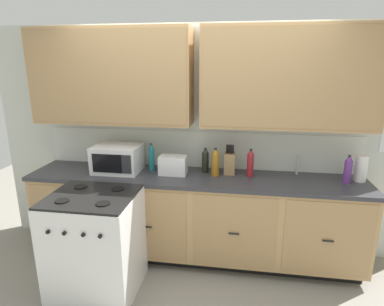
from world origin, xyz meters
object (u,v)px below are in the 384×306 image
object	(u,v)px
toaster	(173,165)
bottle_violet	(348,169)
bottle_amber	(215,162)
paper_towel_roll	(361,168)
microwave	(117,159)
bottle_teal	(152,157)
knife_block	(230,163)
stove_range	(96,243)
bottle_red	(250,163)
bottle_dark	(205,160)

from	to	relation	value
toaster	bottle_violet	distance (m)	1.70
bottle_amber	toaster	bearing A→B (deg)	-178.35
toaster	paper_towel_roll	distance (m)	1.84
bottle_violet	microwave	bearing A→B (deg)	-179.82
paper_towel_roll	bottle_teal	size ratio (longest dim) A/B	0.88
microwave	paper_towel_roll	size ratio (longest dim) A/B	1.85
knife_block	bottle_amber	distance (m)	0.17
toaster	stove_range	bearing A→B (deg)	-131.94
stove_range	bottle_red	bearing A→B (deg)	27.25
toaster	microwave	bearing A→B (deg)	-179.67
bottle_violet	bottle_dark	distance (m)	1.38
knife_block	bottle_dark	world-z (taller)	knife_block
microwave	paper_towel_roll	distance (m)	2.44
stove_range	bottle_teal	size ratio (longest dim) A/B	3.20
stove_range	paper_towel_roll	xyz separation A→B (m)	(2.43, 0.73, 0.60)
bottle_teal	knife_block	bearing A→B (deg)	1.53
bottle_teal	bottle_amber	size ratio (longest dim) A/B	1.02
stove_range	microwave	distance (m)	0.89
bottle_red	bottle_dark	bearing A→B (deg)	172.25
microwave	knife_block	bearing A→B (deg)	5.21
stove_range	bottle_dark	xyz separation A→B (m)	(0.91, 0.77, 0.60)
bottle_violet	bottle_amber	xyz separation A→B (m)	(-1.26, 0.01, 0.01)
stove_range	toaster	size ratio (longest dim) A/B	3.39
microwave	bottle_dark	xyz separation A→B (m)	(0.92, 0.12, -0.01)
bottle_dark	bottle_violet	bearing A→B (deg)	-4.54
toaster	knife_block	xyz separation A→B (m)	(0.57, 0.10, 0.02)
bottle_amber	knife_block	bearing A→B (deg)	32.96
toaster	bottle_teal	distance (m)	0.27
bottle_dark	bottle_red	distance (m)	0.47
stove_range	toaster	distance (m)	1.05
toaster	knife_block	distance (m)	0.58
stove_range	bottle_red	size ratio (longest dim) A/B	3.32
bottle_dark	bottle_red	world-z (taller)	bottle_red
bottle_red	bottle_violet	bearing A→B (deg)	-2.91
microwave	bottle_violet	size ratio (longest dim) A/B	1.74
bottle_red	toaster	bearing A→B (deg)	-176.34
microwave	bottle_dark	size ratio (longest dim) A/B	1.84
paper_towel_roll	bottle_red	bearing A→B (deg)	-178.64
knife_block	bottle_amber	world-z (taller)	knife_block
bottle_violet	bottle_amber	bearing A→B (deg)	179.59
bottle_amber	bottle_dark	world-z (taller)	bottle_amber
bottle_amber	stove_range	bearing A→B (deg)	-146.82
bottle_teal	bottle_red	size ratio (longest dim) A/B	1.04
knife_block	bottle_violet	size ratio (longest dim) A/B	1.12
knife_block	bottle_red	xyz separation A→B (m)	(0.21, -0.05, 0.02)
knife_block	bottle_amber	bearing A→B (deg)	-147.04
toaster	bottle_violet	xyz separation A→B (m)	(1.70, 0.00, 0.04)
stove_range	bottle_red	xyz separation A→B (m)	(1.37, 0.71, 0.61)
toaster	paper_towel_roll	bearing A→B (deg)	2.34
knife_block	bottle_dark	size ratio (longest dim) A/B	1.19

